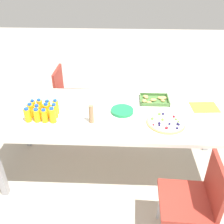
# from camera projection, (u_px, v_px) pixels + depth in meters

# --- Properties ---
(ground_plane) EXTENTS (12.00, 12.00, 0.00)m
(ground_plane) POSITION_uv_depth(u_px,v_px,m) (115.00, 169.00, 2.88)
(ground_plane) COLOR #B2A899
(party_table) EXTENTS (2.34, 0.93, 0.75)m
(party_table) POSITION_uv_depth(u_px,v_px,m) (116.00, 117.00, 2.51)
(party_table) COLOR silver
(party_table) RESTS_ON ground_plane
(chair_far_left) EXTENTS (0.41, 0.41, 0.83)m
(chair_far_left) POSITION_uv_depth(u_px,v_px,m) (68.00, 93.00, 3.34)
(chair_far_left) COLOR maroon
(chair_far_left) RESTS_ON ground_plane
(chair_near_right) EXTENTS (0.42, 0.42, 0.83)m
(chair_near_right) POSITION_uv_depth(u_px,v_px,m) (196.00, 198.00, 1.93)
(chair_near_right) COLOR maroon
(chair_near_right) RESTS_ON ground_plane
(juice_bottle_0) EXTENTS (0.06, 0.06, 0.14)m
(juice_bottle_0) POSITION_uv_depth(u_px,v_px,m) (28.00, 115.00, 2.31)
(juice_bottle_0) COLOR #F9AD14
(juice_bottle_0) RESTS_ON party_table
(juice_bottle_1) EXTENTS (0.06, 0.06, 0.13)m
(juice_bottle_1) POSITION_uv_depth(u_px,v_px,m) (37.00, 115.00, 2.31)
(juice_bottle_1) COLOR #F9AE14
(juice_bottle_1) RESTS_ON party_table
(juice_bottle_2) EXTENTS (0.06, 0.06, 0.13)m
(juice_bottle_2) POSITION_uv_depth(u_px,v_px,m) (44.00, 116.00, 2.31)
(juice_bottle_2) COLOR #F9AC14
(juice_bottle_2) RESTS_ON party_table
(juice_bottle_3) EXTENTS (0.06, 0.06, 0.15)m
(juice_bottle_3) POSITION_uv_depth(u_px,v_px,m) (53.00, 115.00, 2.30)
(juice_bottle_3) COLOR #F9AC14
(juice_bottle_3) RESTS_ON party_table
(juice_bottle_4) EXTENTS (0.06, 0.06, 0.14)m
(juice_bottle_4) POSITION_uv_depth(u_px,v_px,m) (31.00, 110.00, 2.38)
(juice_bottle_4) COLOR #FAAD14
(juice_bottle_4) RESTS_ON party_table
(juice_bottle_5) EXTENTS (0.06, 0.06, 0.13)m
(juice_bottle_5) POSITION_uv_depth(u_px,v_px,m) (38.00, 111.00, 2.37)
(juice_bottle_5) COLOR #F9AC14
(juice_bottle_5) RESTS_ON party_table
(juice_bottle_6) EXTENTS (0.06, 0.06, 0.15)m
(juice_bottle_6) POSITION_uv_depth(u_px,v_px,m) (47.00, 111.00, 2.37)
(juice_bottle_6) COLOR #FAAD14
(juice_bottle_6) RESTS_ON party_table
(juice_bottle_7) EXTENTS (0.06, 0.06, 0.14)m
(juice_bottle_7) POSITION_uv_depth(u_px,v_px,m) (55.00, 111.00, 2.37)
(juice_bottle_7) COLOR #F9AE14
(juice_bottle_7) RESTS_ON party_table
(juice_bottle_8) EXTENTS (0.05, 0.05, 0.13)m
(juice_bottle_8) POSITION_uv_depth(u_px,v_px,m) (33.00, 107.00, 2.44)
(juice_bottle_8) COLOR #F9AD14
(juice_bottle_8) RESTS_ON party_table
(juice_bottle_9) EXTENTS (0.05, 0.05, 0.15)m
(juice_bottle_9) POSITION_uv_depth(u_px,v_px,m) (40.00, 106.00, 2.43)
(juice_bottle_9) COLOR #FAAE14
(juice_bottle_9) RESTS_ON party_table
(juice_bottle_10) EXTENTS (0.06, 0.06, 0.14)m
(juice_bottle_10) POSITION_uv_depth(u_px,v_px,m) (48.00, 107.00, 2.43)
(juice_bottle_10) COLOR #F9AE14
(juice_bottle_10) RESTS_ON party_table
(juice_bottle_11) EXTENTS (0.05, 0.05, 0.15)m
(juice_bottle_11) POSITION_uv_depth(u_px,v_px,m) (56.00, 107.00, 2.42)
(juice_bottle_11) COLOR #F9AE14
(juice_bottle_11) RESTS_ON party_table
(fruit_pizza) EXTENTS (0.35, 0.35, 0.05)m
(fruit_pizza) POSITION_uv_depth(u_px,v_px,m) (166.00, 122.00, 2.31)
(fruit_pizza) COLOR tan
(fruit_pizza) RESTS_ON party_table
(snack_tray) EXTENTS (0.30, 0.23, 0.04)m
(snack_tray) POSITION_uv_depth(u_px,v_px,m) (155.00, 100.00, 2.65)
(snack_tray) COLOR #477238
(snack_tray) RESTS_ON party_table
(plate_stack) EXTENTS (0.22, 0.22, 0.03)m
(plate_stack) POSITION_uv_depth(u_px,v_px,m) (122.00, 111.00, 2.46)
(plate_stack) COLOR #1E8C4C
(plate_stack) RESTS_ON party_table
(napkin_stack) EXTENTS (0.15, 0.15, 0.02)m
(napkin_stack) POSITION_uv_depth(u_px,v_px,m) (57.00, 102.00, 2.62)
(napkin_stack) COLOR white
(napkin_stack) RESTS_ON party_table
(cardboard_tube) EXTENTS (0.04, 0.04, 0.18)m
(cardboard_tube) POSITION_uv_depth(u_px,v_px,m) (91.00, 114.00, 2.28)
(cardboard_tube) COLOR #9E7A56
(cardboard_tube) RESTS_ON party_table
(paper_folder) EXTENTS (0.27, 0.22, 0.01)m
(paper_folder) POSITION_uv_depth(u_px,v_px,m) (204.00, 107.00, 2.55)
(paper_folder) COLOR yellow
(paper_folder) RESTS_ON party_table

